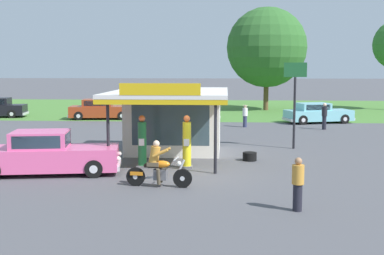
{
  "coord_description": "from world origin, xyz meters",
  "views": [
    {
      "loc": [
        1.0,
        -18.83,
        4.04
      ],
      "look_at": [
        -0.46,
        3.04,
        1.4
      ],
      "focal_mm": 47.75,
      "sensor_mm": 36.0,
      "label": 1
    }
  ],
  "objects": [
    {
      "name": "gas_pump_nearside",
      "position": [
        -2.32,
        1.09,
        0.97
      ],
      "size": [
        0.44,
        0.44,
        2.11
      ],
      "color": "slate",
      "rests_on": "ground"
    },
    {
      "name": "bystander_chatting_near_pumps",
      "position": [
        7.3,
        14.13,
        0.9
      ],
      "size": [
        0.34,
        0.34,
        1.7
      ],
      "color": "black",
      "rests_on": "ground"
    },
    {
      "name": "bystander_standing_back_lot",
      "position": [
        2.28,
        15.07,
        0.78
      ],
      "size": [
        0.34,
        0.34,
        1.49
      ],
      "color": "#2D3351",
      "rests_on": "ground"
    },
    {
      "name": "grass_verge_strip",
      "position": [
        0.0,
        30.0,
        0.0
      ],
      "size": [
        120.0,
        24.0,
        0.01
      ],
      "primitive_type": "cube",
      "color": "#477A33",
      "rests_on": "ground"
    },
    {
      "name": "motorcycle_with_rider",
      "position": [
        -1.27,
        -2.11,
        0.65
      ],
      "size": [
        2.26,
        0.7,
        1.58
      ],
      "color": "black",
      "rests_on": "ground"
    },
    {
      "name": "gas_pump_offside",
      "position": [
        -0.54,
        1.09,
        0.97
      ],
      "size": [
        0.44,
        0.44,
        2.12
      ],
      "color": "slate",
      "rests_on": "ground"
    },
    {
      "name": "bystander_leaning_by_kiosk",
      "position": [
        3.02,
        -4.73,
        0.79
      ],
      "size": [
        0.34,
        0.34,
        1.52
      ],
      "color": "black",
      "rests_on": "ground"
    },
    {
      "name": "parked_car_back_row_right",
      "position": [
        -8.57,
        19.62,
        0.71
      ],
      "size": [
        5.13,
        2.43,
        1.52
      ],
      "color": "#993819",
      "rests_on": "ground"
    },
    {
      "name": "spare_tire_stack",
      "position": [
        2.04,
        2.9,
        0.18
      ],
      "size": [
        0.6,
        0.6,
        0.36
      ],
      "color": "black",
      "rests_on": "ground"
    },
    {
      "name": "parked_car_back_row_far_left",
      "position": [
        -2.05,
        18.33,
        0.69
      ],
      "size": [
        5.43,
        2.84,
        1.47
      ],
      "color": "#2D844C",
      "rests_on": "ground"
    },
    {
      "name": "featured_classic_sedan",
      "position": [
        -5.74,
        -0.32,
        0.73
      ],
      "size": [
        5.67,
        2.73,
        1.63
      ],
      "color": "#E55993",
      "rests_on": "ground"
    },
    {
      "name": "roadside_pole_sign",
      "position": [
        4.35,
        6.3,
        2.91
      ],
      "size": [
        1.1,
        0.12,
        4.22
      ],
      "color": "black",
      "rests_on": "ground"
    },
    {
      "name": "ground_plane",
      "position": [
        0.0,
        0.0,
        0.0
      ],
      "size": [
        300.0,
        300.0,
        0.0
      ],
      "primitive_type": "plane",
      "color": "#4C4C51"
    },
    {
      "name": "service_station_kiosk",
      "position": [
        -1.43,
        4.6,
        1.73
      ],
      "size": [
        4.99,
        7.22,
        3.42
      ],
      "color": "silver",
      "rests_on": "ground"
    },
    {
      "name": "parked_car_back_row_centre_left",
      "position": [
        7.54,
        17.98,
        0.67
      ],
      "size": [
        5.14,
        3.07,
        1.43
      ],
      "color": "#7AC6D1",
      "rests_on": "ground"
    },
    {
      "name": "tree_oak_far_right",
      "position": [
        4.68,
        28.5,
        5.73
      ],
      "size": [
        7.29,
        7.29,
        9.38
      ],
      "color": "brown",
      "rests_on": "ground"
    }
  ]
}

